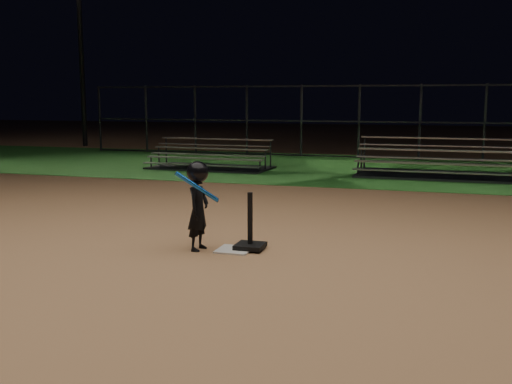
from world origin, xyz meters
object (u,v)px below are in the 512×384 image
object	(u,v)px
batting_tee	(250,238)
home_plate	(234,250)
bleacher_left	(210,163)
bleacher_right	(436,169)
child_batter	(198,203)
light_pole_left	(79,28)

from	to	relation	value
batting_tee	home_plate	bearing A→B (deg)	-149.48
bleacher_left	bleacher_right	distance (m)	6.30
home_plate	batting_tee	world-z (taller)	batting_tee
child_batter	bleacher_right	xyz separation A→B (m)	(3.05, 8.81, -0.43)
home_plate	bleacher_right	distance (m)	9.09
bleacher_left	light_pole_left	xyz separation A→B (m)	(-8.27, 6.29, 4.77)
home_plate	bleacher_right	bearing A→B (deg)	73.60
child_batter	batting_tee	bearing A→B (deg)	-68.23
bleacher_right	light_pole_left	bearing A→B (deg)	158.20
home_plate	bleacher_left	bearing A→B (deg)	113.32
child_batter	bleacher_right	bearing A→B (deg)	-14.21
batting_tee	child_batter	xyz separation A→B (m)	(-0.67, -0.20, 0.48)
child_batter	bleacher_left	xyz separation A→B (m)	(-3.25, 8.74, -0.46)
child_batter	home_plate	bearing A→B (deg)	-74.27
batting_tee	child_batter	bearing A→B (deg)	-163.08
batting_tee	bleacher_left	bearing A→B (deg)	114.64
batting_tee	bleacher_left	xyz separation A→B (m)	(-3.92, 8.54, 0.02)
home_plate	child_batter	bearing A→B (deg)	-169.12
bleacher_right	child_batter	bearing A→B (deg)	-107.73
home_plate	bleacher_right	world-z (taller)	bleacher_right
home_plate	light_pole_left	world-z (taller)	light_pole_left
bleacher_left	batting_tee	bearing A→B (deg)	-63.36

